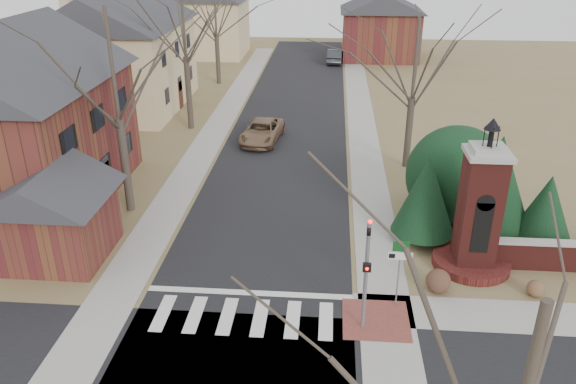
# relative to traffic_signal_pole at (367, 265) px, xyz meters

# --- Properties ---
(ground) EXTENTS (120.00, 120.00, 0.00)m
(ground) POSITION_rel_traffic_signal_pole_xyz_m (-4.30, -0.57, -2.59)
(ground) COLOR brown
(ground) RESTS_ON ground
(main_street) EXTENTS (8.00, 70.00, 0.01)m
(main_street) POSITION_rel_traffic_signal_pole_xyz_m (-4.30, 21.43, -2.58)
(main_street) COLOR black
(main_street) RESTS_ON ground
(crosswalk_zone) EXTENTS (8.00, 2.20, 0.02)m
(crosswalk_zone) POSITION_rel_traffic_signal_pole_xyz_m (-4.30, 0.23, -2.58)
(crosswalk_zone) COLOR silver
(crosswalk_zone) RESTS_ON ground
(stop_bar) EXTENTS (8.00, 0.35, 0.02)m
(stop_bar) POSITION_rel_traffic_signal_pole_xyz_m (-4.30, 1.73, -2.58)
(stop_bar) COLOR silver
(stop_bar) RESTS_ON ground
(sidewalk_right_main) EXTENTS (2.00, 60.00, 0.02)m
(sidewalk_right_main) POSITION_rel_traffic_signal_pole_xyz_m (0.90, 21.43, -2.58)
(sidewalk_right_main) COLOR gray
(sidewalk_right_main) RESTS_ON ground
(sidewalk_left) EXTENTS (2.00, 60.00, 0.02)m
(sidewalk_left) POSITION_rel_traffic_signal_pole_xyz_m (-9.50, 21.43, -2.58)
(sidewalk_left) COLOR gray
(sidewalk_left) RESTS_ON ground
(curb_apron) EXTENTS (2.40, 2.40, 0.02)m
(curb_apron) POSITION_rel_traffic_signal_pole_xyz_m (0.50, 0.43, -2.57)
(curb_apron) COLOR brown
(curb_apron) RESTS_ON ground
(traffic_signal_pole) EXTENTS (0.28, 0.41, 4.50)m
(traffic_signal_pole) POSITION_rel_traffic_signal_pole_xyz_m (0.00, 0.00, 0.00)
(traffic_signal_pole) COLOR slate
(traffic_signal_pole) RESTS_ON ground
(sign_post) EXTENTS (0.90, 0.07, 2.75)m
(sign_post) POSITION_rel_traffic_signal_pole_xyz_m (1.29, 1.41, -0.64)
(sign_post) COLOR slate
(sign_post) RESTS_ON ground
(brick_gate_monument) EXTENTS (3.20, 3.20, 6.47)m
(brick_gate_monument) POSITION_rel_traffic_signal_pole_xyz_m (4.70, 4.42, -0.42)
(brick_gate_monument) COLOR #5C201B
(brick_gate_monument) RESTS_ON ground
(house_brick_left) EXTENTS (9.80, 11.80, 9.42)m
(house_brick_left) POSITION_rel_traffic_signal_pole_xyz_m (-17.31, 9.42, 2.07)
(house_brick_left) COLOR brown
(house_brick_left) RESTS_ON ground
(house_stucco_left) EXTENTS (9.80, 12.80, 9.28)m
(house_stucco_left) POSITION_rel_traffic_signal_pole_xyz_m (-17.80, 26.42, 2.01)
(house_stucco_left) COLOR #D1B08B
(house_stucco_left) RESTS_ON ground
(garage_left) EXTENTS (4.80, 4.80, 4.29)m
(garage_left) POSITION_rel_traffic_signal_pole_xyz_m (-12.82, 3.92, -0.35)
(garage_left) COLOR brown
(garage_left) RESTS_ON ground
(house_distant_left) EXTENTS (10.80, 8.80, 8.53)m
(house_distant_left) POSITION_rel_traffic_signal_pole_xyz_m (-16.31, 47.42, 1.66)
(house_distant_left) COLOR #D1B08B
(house_distant_left) RESTS_ON ground
(house_distant_right) EXTENTS (8.80, 8.80, 7.30)m
(house_distant_right) POSITION_rel_traffic_signal_pole_xyz_m (3.69, 47.42, 1.06)
(house_distant_right) COLOR brown
(house_distant_right) RESTS_ON ground
(evergreen_near) EXTENTS (2.80, 2.80, 4.10)m
(evergreen_near) POSITION_rel_traffic_signal_pole_xyz_m (2.90, 6.43, -0.29)
(evergreen_near) COLOR #473D33
(evergreen_near) RESTS_ON ground
(evergreen_mid) EXTENTS (3.40, 3.40, 4.70)m
(evergreen_mid) POSITION_rel_traffic_signal_pole_xyz_m (6.20, 7.63, 0.01)
(evergreen_mid) COLOR #473D33
(evergreen_mid) RESTS_ON ground
(evergreen_far) EXTENTS (2.40, 2.40, 3.30)m
(evergreen_far) POSITION_rel_traffic_signal_pole_xyz_m (8.20, 6.63, -0.69)
(evergreen_far) COLOR #473D33
(evergreen_far) RESTS_ON ground
(evergreen_mass) EXTENTS (4.80, 4.80, 4.80)m
(evergreen_mass) POSITION_rel_traffic_signal_pole_xyz_m (4.70, 8.93, -0.19)
(evergreen_mass) COLOR black
(evergreen_mass) RESTS_ON ground
(bare_tree_0) EXTENTS (8.05, 8.05, 11.15)m
(bare_tree_0) POSITION_rel_traffic_signal_pole_xyz_m (-11.30, 8.43, 5.11)
(bare_tree_0) COLOR #473D33
(bare_tree_0) RESTS_ON ground
(bare_tree_1) EXTENTS (8.40, 8.40, 11.64)m
(bare_tree_1) POSITION_rel_traffic_signal_pole_xyz_m (-11.30, 21.43, 5.44)
(bare_tree_1) COLOR #473D33
(bare_tree_1) RESTS_ON ground
(bare_tree_2) EXTENTS (7.35, 7.35, 10.19)m
(bare_tree_2) POSITION_rel_traffic_signal_pole_xyz_m (-11.80, 34.43, 4.44)
(bare_tree_2) COLOR #473D33
(bare_tree_2) RESTS_ON ground
(bare_tree_3) EXTENTS (7.00, 7.00, 9.70)m
(bare_tree_3) POSITION_rel_traffic_signal_pole_xyz_m (3.20, 15.43, 4.10)
(bare_tree_3) COLOR #473D33
(bare_tree_3) RESTS_ON ground
(pickup_truck) EXTENTS (2.82, 5.15, 1.37)m
(pickup_truck) POSITION_rel_traffic_signal_pole_xyz_m (-5.90, 19.05, -1.90)
(pickup_truck) COLOR brown
(pickup_truck) RESTS_ON ground
(distant_car) EXTENTS (1.77, 4.48, 1.45)m
(distant_car) POSITION_rel_traffic_signal_pole_xyz_m (-1.15, 44.09, -1.86)
(distant_car) COLOR #313339
(distant_car) RESTS_ON ground
(dry_shrub_left) EXTENTS (0.96, 0.96, 0.96)m
(dry_shrub_left) POSITION_rel_traffic_signal_pole_xyz_m (3.00, 2.43, -2.10)
(dry_shrub_left) COLOR #513425
(dry_shrub_left) RESTS_ON ground
(dry_shrub_right) EXTENTS (0.67, 0.67, 0.67)m
(dry_shrub_right) POSITION_rel_traffic_signal_pole_xyz_m (6.70, 2.43, -2.25)
(dry_shrub_right) COLOR brown
(dry_shrub_right) RESTS_ON ground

